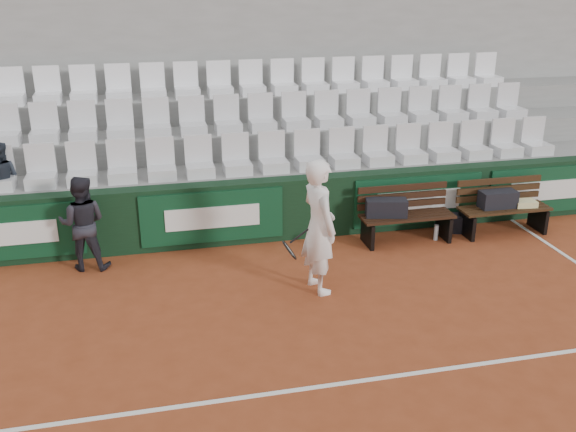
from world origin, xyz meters
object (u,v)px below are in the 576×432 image
object	(u,v)px
water_bottle_near	(327,242)
sports_bag_right	(498,199)
bench_left	(406,228)
ball_kid	(83,223)
sports_bag_ground	(455,223)
sports_bag_left	(386,208)
tennis_player	(319,226)
bench_right	(503,220)
water_bottle_far	(436,232)

from	to	relation	value
water_bottle_near	sports_bag_right	bearing A→B (deg)	0.40
bench_left	ball_kid	distance (m)	4.94
bench_left	sports_bag_ground	size ratio (longest dim) A/B	3.19
sports_bag_left	tennis_player	size ratio (longest dim) A/B	0.35
bench_right	ball_kid	world-z (taller)	ball_kid
bench_left	bench_right	distance (m)	1.69
bench_left	tennis_player	bearing A→B (deg)	-145.13
bench_right	water_bottle_far	distance (m)	1.20
sports_bag_left	ball_kid	bearing A→B (deg)	178.91
sports_bag_ground	tennis_player	world-z (taller)	tennis_player
sports_bag_ground	water_bottle_far	size ratio (longest dim) A/B	1.82
ball_kid	water_bottle_near	bearing A→B (deg)	-173.25
bench_right	sports_bag_right	world-z (taller)	sports_bag_right
sports_bag_right	ball_kid	distance (m)	6.49
water_bottle_near	tennis_player	xyz separation A→B (m)	(-0.49, -1.25, 0.79)
sports_bag_right	ball_kid	bearing A→B (deg)	178.89
bench_right	bench_left	bearing A→B (deg)	179.10
sports_bag_left	sports_bag_ground	bearing A→B (deg)	7.46
bench_right	water_bottle_near	xyz separation A→B (m)	(-3.01, 0.02, -0.10)
bench_left	water_bottle_near	distance (m)	1.32
sports_bag_right	sports_bag_ground	distance (m)	0.78
sports_bag_ground	ball_kid	distance (m)	5.91
bench_right	water_bottle_far	size ratio (longest dim) A/B	5.82
tennis_player	water_bottle_near	bearing A→B (deg)	68.58
sports_bag_ground	ball_kid	world-z (taller)	ball_kid
bench_left	water_bottle_near	xyz separation A→B (m)	(-1.32, -0.01, -0.10)
bench_left	sports_bag_right	distance (m)	1.61
water_bottle_near	tennis_player	size ratio (longest dim) A/B	0.14
water_bottle_far	sports_bag_left	bearing A→B (deg)	173.06
water_bottle_far	bench_right	bearing A→B (deg)	1.33
water_bottle_far	tennis_player	size ratio (longest dim) A/B	0.14
water_bottle_far	ball_kid	bearing A→B (deg)	177.99
water_bottle_near	bench_right	bearing A→B (deg)	-0.29
sports_bag_left	tennis_player	world-z (taller)	tennis_player
sports_bag_left	bench_right	bearing A→B (deg)	-2.10
sports_bag_ground	tennis_player	size ratio (longest dim) A/B	0.26
sports_bag_right	water_bottle_near	world-z (taller)	sports_bag_right
water_bottle_near	water_bottle_far	world-z (taller)	water_bottle_far
sports_bag_left	sports_bag_right	bearing A→B (deg)	-1.16
sports_bag_right	water_bottle_near	bearing A→B (deg)	-179.60
sports_bag_ground	water_bottle_near	xyz separation A→B (m)	(-2.29, -0.23, -0.02)
water_bottle_far	tennis_player	distance (m)	2.72
bench_left	sports_bag_right	bearing A→B (deg)	0.33
bench_left	sports_bag_left	xyz separation A→B (m)	(-0.34, 0.05, 0.36)
sports_bag_right	tennis_player	bearing A→B (deg)	-159.40
bench_right	sports_bag_right	distance (m)	0.38
sports_bag_left	water_bottle_near	bearing A→B (deg)	-176.55
bench_left	sports_bag_left	distance (m)	0.50
bench_right	sports_bag_left	bearing A→B (deg)	177.90
bench_left	water_bottle_near	size ratio (longest dim) A/B	5.95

